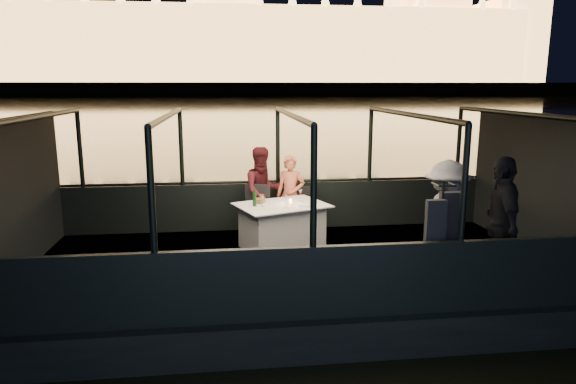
{
  "coord_description": "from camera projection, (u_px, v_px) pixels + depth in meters",
  "views": [
    {
      "loc": [
        -0.98,
        -7.62,
        3.24
      ],
      "look_at": [
        0.0,
        0.4,
        1.55
      ],
      "focal_mm": 32.0,
      "sensor_mm": 36.0,
      "label": 1
    }
  ],
  "objects": [
    {
      "name": "river_water",
      "position": [
        231.0,
        105.0,
        85.92
      ],
      "size": [
        500.0,
        500.0,
        0.0
      ],
      "primitive_type": "plane",
      "color": "black",
      "rests_on": "ground"
    },
    {
      "name": "boat_hull",
      "position": [
        291.0,
        292.0,
        8.19
      ],
      "size": [
        8.6,
        4.4,
        1.0
      ],
      "primitive_type": "cube",
      "color": "black",
      "rests_on": "river_water"
    },
    {
      "name": "boat_deck",
      "position": [
        291.0,
        263.0,
        8.09
      ],
      "size": [
        8.0,
        4.0,
        0.04
      ],
      "primitive_type": "cube",
      "color": "black",
      "rests_on": "boat_hull"
    },
    {
      "name": "gunwale_port",
      "position": [
        278.0,
        206.0,
        9.93
      ],
      "size": [
        8.0,
        0.08,
        0.9
      ],
      "primitive_type": "cube",
      "color": "black",
      "rests_on": "boat_deck"
    },
    {
      "name": "gunwale_starboard",
      "position": [
        313.0,
        283.0,
        6.05
      ],
      "size": [
        8.0,
        0.08,
        0.9
      ],
      "primitive_type": "cube",
      "color": "black",
      "rests_on": "boat_deck"
    },
    {
      "name": "cabin_glass_port",
      "position": [
        278.0,
        146.0,
        9.7
      ],
      "size": [
        8.0,
        0.02,
        1.4
      ],
      "primitive_type": null,
      "color": "#99B2B2",
      "rests_on": "gunwale_port"
    },
    {
      "name": "cabin_glass_starboard",
      "position": [
        314.0,
        187.0,
        5.81
      ],
      "size": [
        8.0,
        0.02,
        1.4
      ],
      "primitive_type": null,
      "color": "#99B2B2",
      "rests_on": "gunwale_starboard"
    },
    {
      "name": "cabin_roof_glass",
      "position": [
        291.0,
        115.0,
        7.61
      ],
      "size": [
        8.0,
        4.0,
        0.02
      ],
      "primitive_type": null,
      "color": "#99B2B2",
      "rests_on": "boat_deck"
    },
    {
      "name": "end_wall_fore",
      "position": [
        16.0,
        198.0,
        7.37
      ],
      "size": [
        0.02,
        4.0,
        2.3
      ],
      "primitive_type": null,
      "color": "black",
      "rests_on": "boat_deck"
    },
    {
      "name": "end_wall_aft",
      "position": [
        535.0,
        185.0,
        8.32
      ],
      "size": [
        0.02,
        4.0,
        2.3
      ],
      "primitive_type": null,
      "color": "black",
      "rests_on": "boat_deck"
    },
    {
      "name": "canopy_ribs",
      "position": [
        291.0,
        191.0,
        7.85
      ],
      "size": [
        8.0,
        4.0,
        2.3
      ],
      "primitive_type": null,
      "color": "black",
      "rests_on": "boat_deck"
    },
    {
      "name": "embankment",
      "position": [
        227.0,
        91.0,
        212.03
      ],
      "size": [
        400.0,
        140.0,
        6.0
      ],
      "primitive_type": "cube",
      "color": "#423D33",
      "rests_on": "ground"
    },
    {
      "name": "parliament_building",
      "position": [
        225.0,
        7.0,
        172.3
      ],
      "size": [
        220.0,
        32.0,
        60.0
      ],
      "primitive_type": null,
      "color": "#F2D18C",
      "rests_on": "embankment"
    },
    {
      "name": "dining_table_central",
      "position": [
        282.0,
        226.0,
        8.72
      ],
      "size": [
        1.73,
        1.49,
        0.77
      ],
      "primitive_type": "cube",
      "rotation": [
        0.0,
        0.0,
        0.36
      ],
      "color": "silver",
      "rests_on": "boat_deck"
    },
    {
      "name": "chair_port_left",
      "position": [
        258.0,
        217.0,
        9.1
      ],
      "size": [
        0.6,
        0.6,
        0.98
      ],
      "primitive_type": "cube",
      "rotation": [
        0.0,
        0.0,
        -0.39
      ],
      "color": "black",
      "rests_on": "boat_deck"
    },
    {
      "name": "chair_port_right",
      "position": [
        307.0,
        211.0,
        9.49
      ],
      "size": [
        0.41,
        0.41,
        0.88
      ],
      "primitive_type": "cube",
      "rotation": [
        0.0,
        0.0,
        -0.0
      ],
      "color": "black",
      "rests_on": "boat_deck"
    },
    {
      "name": "coat_stand",
      "position": [
        440.0,
        235.0,
        6.4
      ],
      "size": [
        0.51,
        0.45,
        1.6
      ],
      "primitive_type": null,
      "rotation": [
        0.0,
        0.0,
        0.23
      ],
      "color": "black",
      "rests_on": "boat_deck"
    },
    {
      "name": "person_woman_coral",
      "position": [
        290.0,
        195.0,
        9.5
      ],
      "size": [
        0.61,
        0.5,
        1.48
      ],
      "primitive_type": "imported",
      "rotation": [
        0.0,
        0.0,
        -0.31
      ],
      "color": "#DA6E4F",
      "rests_on": "boat_deck"
    },
    {
      "name": "person_man_maroon",
      "position": [
        263.0,
        196.0,
        9.41
      ],
      "size": [
        0.94,
        0.82,
        1.64
      ],
      "primitive_type": "imported",
      "rotation": [
        0.0,
        0.0,
        0.31
      ],
      "color": "#441318",
      "rests_on": "boat_deck"
    },
    {
      "name": "passenger_stripe",
      "position": [
        446.0,
        223.0,
        7.17
      ],
      "size": [
        0.98,
        1.27,
        1.74
      ],
      "primitive_type": "imported",
      "rotation": [
        0.0,
        0.0,
        1.22
      ],
      "color": "silver",
      "rests_on": "boat_deck"
    },
    {
      "name": "passenger_dark",
      "position": [
        500.0,
        228.0,
        6.91
      ],
      "size": [
        0.68,
        1.15,
        1.83
      ],
      "primitive_type": "imported",
      "rotation": [
        0.0,
        0.0,
        4.49
      ],
      "color": "black",
      "rests_on": "boat_deck"
    },
    {
      "name": "wine_bottle",
      "position": [
        254.0,
        197.0,
        8.49
      ],
      "size": [
        0.07,
        0.07,
        0.29
      ],
      "primitive_type": "cylinder",
      "rotation": [
        0.0,
        0.0,
        0.08
      ],
      "color": "#143814",
      "rests_on": "dining_table_central"
    },
    {
      "name": "bread_basket",
      "position": [
        260.0,
        201.0,
        8.74
      ],
      "size": [
        0.22,
        0.22,
        0.08
      ],
      "primitive_type": "cylinder",
      "rotation": [
        0.0,
        0.0,
        0.17
      ],
      "color": "brown",
      "rests_on": "dining_table_central"
    },
    {
      "name": "amber_candle",
      "position": [
        290.0,
        201.0,
        8.69
      ],
      "size": [
        0.06,
        0.06,
        0.07
      ],
      "primitive_type": "cylinder",
      "rotation": [
        0.0,
        0.0,
        0.3
      ],
      "color": "#FFA93F",
      "rests_on": "dining_table_central"
    },
    {
      "name": "plate_near",
      "position": [
        304.0,
        205.0,
        8.57
      ],
      "size": [
        0.32,
        0.32,
        0.01
      ],
      "primitive_type": "cylinder",
      "rotation": [
        0.0,
        0.0,
        0.42
      ],
      "color": "white",
      "rests_on": "dining_table_central"
    },
    {
      "name": "plate_far",
      "position": [
        262.0,
        202.0,
        8.77
      ],
      "size": [
        0.3,
        0.3,
        0.01
      ],
      "primitive_type": "cylinder",
      "rotation": [
        0.0,
        0.0,
        0.41
      ],
      "color": "white",
      "rests_on": "dining_table_central"
    },
    {
      "name": "wine_glass_white",
      "position": [
        262.0,
        201.0,
        8.45
      ],
      "size": [
        0.07,
        0.07,
        0.2
      ],
      "primitive_type": null,
      "rotation": [
        0.0,
        0.0,
        0.04
      ],
      "color": "silver",
      "rests_on": "dining_table_central"
    },
    {
      "name": "wine_glass_red",
      "position": [
        301.0,
        196.0,
        8.84
      ],
      "size": [
        0.09,
        0.09,
        0.2
      ],
      "primitive_type": null,
      "rotation": [
        0.0,
        0.0,
        -0.41
      ],
      "color": "white",
      "rests_on": "dining_table_central"
    },
    {
      "name": "wine_glass_empty",
      "position": [
        286.0,
        201.0,
        8.45
      ],
      "size": [
        0.08,
        0.08,
        0.19
      ],
      "primitive_type": null,
      "rotation": [
        0.0,
        0.0,
        0.24
      ],
      "color": "white",
      "rests_on": "dining_table_central"
    }
  ]
}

